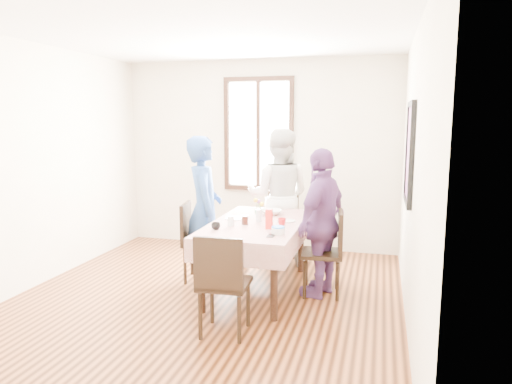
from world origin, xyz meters
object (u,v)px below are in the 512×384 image
Objects in this scene: chair_left at (202,242)px; chair_far at (279,227)px; chair_right at (322,253)px; chair_near at (225,283)px; dining_table at (257,257)px; person_right at (321,222)px; person_left at (203,209)px; person_far at (279,196)px.

chair_left is 1.18m from chair_far.
chair_right and chair_far have the same top height.
chair_right is 1.35m from chair_near.
person_right is (0.68, 0.05, 0.41)m from dining_table.
chair_far is at bearing -59.46° from person_left.
person_far is at bearing -126.79° from person_right.
person_far is (-0.70, 1.03, 0.42)m from chair_right.
chair_right is (0.70, 0.05, 0.08)m from dining_table.
chair_left is 1.00× the size of chair_near.
person_right is (0.68, 1.15, 0.33)m from chair_near.
chair_near is 2.22m from person_far.
chair_left and chair_right have the same top height.
chair_left is at bearing 49.51° from person_far.
person_far is at bearing -60.04° from person_left.
dining_table is 0.71m from chair_right.
chair_far is (0.00, 1.10, 0.08)m from dining_table.
chair_far is 1.00× the size of chair_near.
chair_near reaches higher than dining_table.
chair_near is at bearing 19.34° from chair_left.
person_far reaches higher than chair_left.
person_far reaches higher than chair_near.
chair_left is 0.54× the size of person_left.
person_right is (1.36, -0.10, -0.05)m from person_left.
person_far reaches higher than chair_far.
dining_table is 1.10m from chair_far.
chair_left is at bearing 79.50° from chair_right.
person_left is 0.96× the size of person_far.
person_far is (0.00, 1.08, 0.50)m from dining_table.
person_far is (0.70, 0.93, 0.42)m from chair_left.
chair_right is 1.00× the size of chair_near.
chair_left is 0.58× the size of person_right.
person_right is at bearing 83.60° from chair_right.
chair_far reaches higher than dining_table.
person_right is at bearing 56.19° from chair_near.
chair_far is at bearing 90.00° from dining_table.
person_left is at bearing 167.54° from dining_table.
dining_table is at bearing 86.75° from chair_near.
chair_right is 1.32m from person_far.
chair_near is (-0.70, -1.15, 0.00)m from chair_right.
chair_left is 1.00× the size of chair_right.
chair_right is 0.54× the size of person_left.
chair_left is at bearing 115.91° from chair_near.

